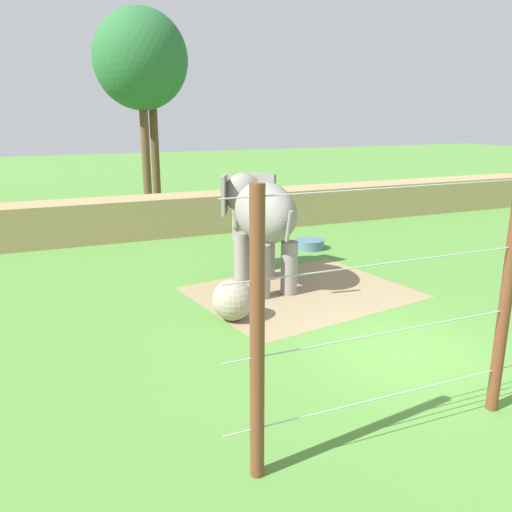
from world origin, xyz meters
TOP-DOWN VIEW (x-y plane):
  - ground_plane at (0.00, 0.00)m, footprint 120.00×120.00m
  - dirt_patch at (-0.21, 4.28)m, footprint 6.51×5.54m
  - embankment_wall at (0.00, 13.15)m, footprint 36.00×1.80m
  - elephant at (-1.00, 5.46)m, footprint 1.81×4.29m
  - enrichment_ball at (-2.74, 3.14)m, footprint 1.03×1.03m
  - cable_fence at (-0.00, -2.43)m, footprint 9.88×0.20m
  - water_tub at (2.38, 8.62)m, footprint 1.10×1.10m
  - tree_far_left at (-0.80, 20.35)m, footprint 3.75×3.75m
  - tree_behind_wall at (-1.46, 19.53)m, footprint 4.70×4.70m

SIDE VIEW (x-z plane):
  - ground_plane at x=0.00m, z-range 0.00..0.00m
  - dirt_patch at x=-0.21m, z-range 0.00..0.01m
  - water_tub at x=2.38m, z-range 0.01..0.36m
  - enrichment_ball at x=-2.74m, z-range 0.00..1.03m
  - embankment_wall at x=0.00m, z-range 0.00..1.61m
  - cable_fence at x=0.00m, z-range 0.01..4.16m
  - elephant at x=-1.00m, z-range 0.52..3.69m
  - tree_far_left at x=-0.80m, z-range 2.69..12.20m
  - tree_behind_wall at x=-1.46m, z-range 2.49..12.49m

